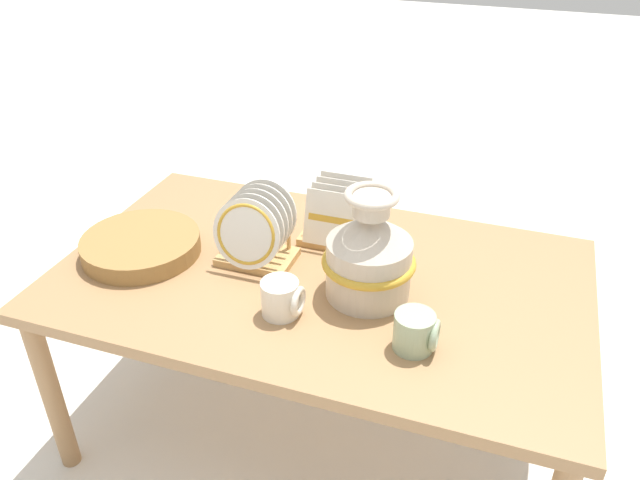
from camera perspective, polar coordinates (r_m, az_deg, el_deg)
name	(u,v)px	position (r m, az deg, el deg)	size (l,w,h in m)	color
ground_plane	(320,424)	(2.12, 0.00, -16.45)	(14.00, 14.00, 0.00)	silver
display_table	(320,291)	(1.76, 0.00, -4.67)	(1.45, 0.87, 0.60)	#9E754C
ceramic_vase	(369,253)	(1.59, 4.51, -1.19)	(0.24, 0.24, 0.30)	beige
dish_rack_round_plates	(255,235)	(1.74, -5.97, 0.49)	(0.21, 0.18, 0.22)	tan
dish_rack_square_plates	(338,223)	(1.85, 1.62, 1.59)	(0.21, 0.17, 0.18)	tan
wicker_charger_stack	(141,245)	(1.87, -16.04, -0.46)	(0.34, 0.34, 0.05)	olive
mug_sage_glaze	(416,332)	(1.47, 8.77, -8.31)	(0.10, 0.10, 0.09)	#9EB28E
mug_cream_glaze	(282,298)	(1.56, -3.49, -5.35)	(0.10, 0.10, 0.09)	silver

